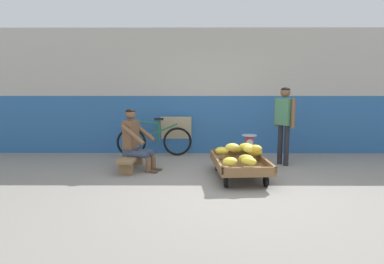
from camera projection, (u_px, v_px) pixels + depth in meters
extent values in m
plane|color=gray|center=(227.00, 192.00, 4.94)|extent=(80.00, 80.00, 0.00)
cube|color=#2D609E|center=(215.00, 124.00, 7.79)|extent=(16.00, 0.30, 1.33)
cube|color=#B7B2A8|center=(216.00, 63.00, 7.59)|extent=(16.00, 0.30, 1.51)
cube|color=brown|center=(239.00, 164.00, 5.64)|extent=(0.94, 1.50, 0.05)
cube|color=brown|center=(216.00, 160.00, 5.60)|extent=(0.14, 1.44, 0.10)
cube|color=brown|center=(263.00, 160.00, 5.66)|extent=(0.14, 1.44, 0.10)
cube|color=brown|center=(232.00, 152.00, 6.32)|extent=(0.84, 0.10, 0.10)
cube|color=brown|center=(249.00, 171.00, 4.94)|extent=(0.84, 0.10, 0.10)
cylinder|color=black|center=(217.00, 166.00, 6.14)|extent=(0.06, 0.18, 0.18)
cylinder|color=black|center=(250.00, 165.00, 6.18)|extent=(0.06, 0.18, 0.18)
cylinder|color=black|center=(226.00, 182.00, 5.14)|extent=(0.06, 0.18, 0.18)
cylinder|color=black|center=(266.00, 181.00, 5.18)|extent=(0.06, 0.18, 0.18)
ellipsoid|color=gold|center=(235.00, 149.00, 6.03)|extent=(0.25, 0.20, 0.13)
ellipsoid|color=gold|center=(255.00, 152.00, 5.73)|extent=(0.25, 0.20, 0.13)
ellipsoid|color=yellow|center=(230.00, 161.00, 5.04)|extent=(0.30, 0.27, 0.13)
ellipsoid|color=gold|center=(233.00, 147.00, 6.18)|extent=(0.30, 0.28, 0.13)
ellipsoid|color=yellow|center=(222.00, 151.00, 5.85)|extent=(0.27, 0.23, 0.13)
ellipsoid|color=gold|center=(246.00, 159.00, 5.23)|extent=(0.29, 0.26, 0.13)
ellipsoid|color=gold|center=(249.00, 161.00, 5.04)|extent=(0.30, 0.28, 0.13)
ellipsoid|color=yellow|center=(247.00, 147.00, 6.22)|extent=(0.25, 0.19, 0.13)
ellipsoid|color=yellow|center=(253.00, 150.00, 5.88)|extent=(0.28, 0.23, 0.13)
ellipsoid|color=yellow|center=(250.00, 149.00, 5.38)|extent=(0.30, 0.28, 0.13)
ellipsoid|color=yellow|center=(232.00, 147.00, 5.48)|extent=(0.27, 0.22, 0.13)
ellipsoid|color=yellow|center=(246.00, 147.00, 5.58)|extent=(0.28, 0.23, 0.13)
ellipsoid|color=gold|center=(255.00, 149.00, 5.37)|extent=(0.24, 0.18, 0.13)
cube|color=olive|center=(132.00, 157.00, 6.22)|extent=(0.38, 1.12, 0.05)
cube|color=olive|center=(137.00, 159.00, 6.62)|extent=(0.25, 0.10, 0.22)
cube|color=olive|center=(126.00, 169.00, 5.86)|extent=(0.25, 0.10, 0.22)
cylinder|color=brown|center=(153.00, 163.00, 6.18)|extent=(0.10, 0.10, 0.27)
cube|color=#4C3D2D|center=(156.00, 169.00, 6.17)|extent=(0.24, 0.16, 0.04)
cylinder|color=#38425B|center=(143.00, 152.00, 6.22)|extent=(0.42, 0.26, 0.13)
cylinder|color=brown|center=(148.00, 165.00, 6.01)|extent=(0.10, 0.10, 0.27)
cube|color=#4C3D2D|center=(151.00, 172.00, 6.01)|extent=(0.24, 0.16, 0.04)
cylinder|color=#38425B|center=(138.00, 154.00, 6.05)|extent=(0.42, 0.26, 0.13)
cube|color=#38425B|center=(131.00, 152.00, 6.20)|extent=(0.30, 0.34, 0.14)
cube|color=brown|center=(131.00, 134.00, 6.16)|extent=(0.28, 0.36, 0.52)
cylinder|color=brown|center=(144.00, 132.00, 6.28)|extent=(0.47, 0.23, 0.36)
cylinder|color=brown|center=(133.00, 135.00, 5.91)|extent=(0.47, 0.23, 0.36)
sphere|color=brown|center=(130.00, 114.00, 6.10)|extent=(0.19, 0.19, 0.19)
ellipsoid|color=black|center=(130.00, 111.00, 6.10)|extent=(0.17, 0.17, 0.09)
cube|color=#19847F|center=(249.00, 157.00, 6.64)|extent=(0.36, 0.28, 0.30)
cylinder|color=#28282D|center=(249.00, 149.00, 6.62)|extent=(0.20, 0.20, 0.03)
cube|color=#C6384C|center=(249.00, 142.00, 6.60)|extent=(0.16, 0.10, 0.24)
cylinder|color=white|center=(250.00, 142.00, 6.54)|extent=(0.13, 0.01, 0.13)
cylinder|color=#B2B5BA|center=(249.00, 135.00, 6.58)|extent=(0.30, 0.30, 0.01)
torus|color=black|center=(131.00, 142.00, 7.31)|extent=(0.64, 0.12, 0.64)
torus|color=black|center=(178.00, 142.00, 7.42)|extent=(0.64, 0.12, 0.64)
cylinder|color=#236B3D|center=(154.00, 133.00, 7.34)|extent=(1.03, 0.16, 0.43)
cylinder|color=#236B3D|center=(159.00, 131.00, 7.34)|extent=(0.04, 0.04, 0.48)
cylinder|color=#236B3D|center=(145.00, 122.00, 7.28)|extent=(0.61, 0.11, 0.12)
cube|color=black|center=(159.00, 119.00, 7.30)|extent=(0.21, 0.12, 0.05)
cylinder|color=black|center=(131.00, 122.00, 7.24)|extent=(0.08, 0.48, 0.03)
cube|color=#C6B289|center=(176.00, 135.00, 7.66)|extent=(0.70, 0.29, 0.87)
cylinder|color=#232328|center=(286.00, 145.00, 6.49)|extent=(0.10, 0.10, 0.80)
cylinder|color=#232328|center=(280.00, 144.00, 6.62)|extent=(0.10, 0.10, 0.80)
cube|color=#427A56|center=(285.00, 112.00, 6.47)|extent=(0.34, 0.38, 0.52)
cylinder|color=brown|center=(293.00, 113.00, 6.30)|extent=(0.07, 0.07, 0.56)
cylinder|color=brown|center=(276.00, 112.00, 6.64)|extent=(0.07, 0.07, 0.56)
sphere|color=brown|center=(285.00, 92.00, 6.41)|extent=(0.19, 0.19, 0.19)
ellipsoid|color=black|center=(285.00, 90.00, 6.40)|extent=(0.17, 0.17, 0.09)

